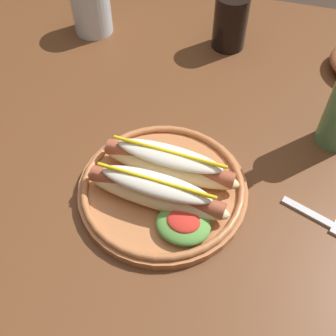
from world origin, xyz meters
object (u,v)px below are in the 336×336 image
at_px(hot_dog_plate, 164,185).
at_px(water_cup, 91,9).
at_px(soda_cup, 229,22).
at_px(fork, 324,221).

height_order(hot_dog_plate, water_cup, water_cup).
bearing_deg(soda_cup, water_cup, -174.73).
bearing_deg(fork, hot_dog_plate, -155.70).
xyz_separation_m(hot_dog_plate, water_cup, (-0.29, 0.41, 0.03)).
relative_size(hot_dog_plate, water_cup, 2.59).
bearing_deg(water_cup, fork, -35.29).
bearing_deg(hot_dog_plate, water_cup, 125.57).
height_order(fork, soda_cup, soda_cup).
xyz_separation_m(hot_dog_plate, soda_cup, (0.02, 0.44, 0.03)).
bearing_deg(water_cup, hot_dog_plate, -54.43).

